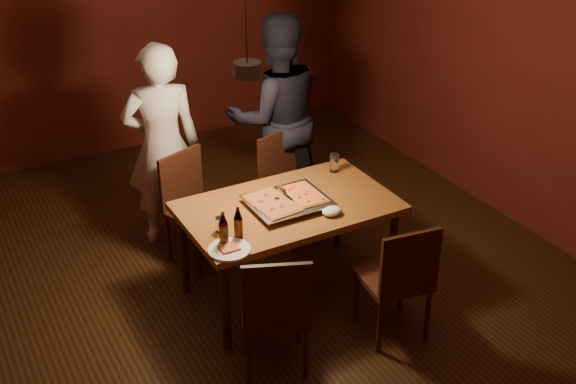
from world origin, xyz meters
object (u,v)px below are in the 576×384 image
chair_far_left (191,198)px  chair_far_right (286,176)px  chair_near_left (276,304)px  diner_dark (277,117)px  chair_near_right (401,272)px  dining_table (288,213)px  beer_bottle_a (223,229)px  pizza_tray (288,203)px  pendant_lamp (247,68)px  diner_white (162,146)px  plate_slice (229,250)px  beer_bottle_b (238,223)px

chair_far_left → chair_far_right: bearing=157.0°
chair_near_left → diner_dark: 2.15m
chair_near_left → chair_near_right: same height
dining_table → chair_far_left: chair_far_left is taller
chair_near_right → beer_bottle_a: (-1.00, 0.56, 0.33)m
pizza_tray → pendant_lamp: size_ratio=0.50×
chair_far_right → diner_white: bearing=-40.2°
chair_near_right → plate_slice: 1.13m
dining_table → plate_slice: (-0.62, -0.35, 0.08)m
chair_far_right → chair_near_right: 1.58m
dining_table → chair_near_left: chair_near_left is taller
diner_white → beer_bottle_b: bearing=101.2°
beer_bottle_a → diner_white: size_ratio=0.14×
diner_white → chair_near_left: bearing=101.5°
plate_slice → beer_bottle_b: bearing=43.8°
chair_far_right → diner_white: 1.04m
chair_far_left → diner_white: size_ratio=0.32×
chair_far_right → chair_near_left: bearing=43.8°
chair_near_right → pizza_tray: bearing=124.4°
beer_bottle_a → beer_bottle_b: size_ratio=1.03×
beer_bottle_a → diner_dark: size_ratio=0.13×
dining_table → diner_dark: diner_dark is taller
chair_far_right → beer_bottle_b: size_ratio=2.30×
pizza_tray → beer_bottle_a: beer_bottle_a is taller
chair_near_right → beer_bottle_a: size_ratio=2.10×
beer_bottle_a → chair_near_left: bearing=-75.0°
chair_far_right → chair_near_left: 1.73m
chair_near_left → chair_near_right: (0.88, -0.10, 0.00)m
pizza_tray → beer_bottle_b: bearing=-160.0°
pizza_tray → beer_bottle_a: size_ratio=2.38×
dining_table → chair_far_right: chair_far_right is taller
dining_table → pendant_lamp: 1.12m
chair_far_left → chair_near_right: 1.81m
chair_far_right → chair_far_left: bearing=-18.0°
chair_far_left → pizza_tray: size_ratio=0.98×
beer_bottle_a → beer_bottle_b: beer_bottle_a is taller
beer_bottle_a → dining_table: bearing=22.8°
chair_near_right → diner_dark: bearing=94.2°
chair_near_right → pendant_lamp: size_ratio=0.44×
chair_far_left → chair_near_left: size_ratio=0.98×
chair_far_right → pendant_lamp: 1.53m
dining_table → chair_far_left: size_ratio=2.78×
chair_near_right → pendant_lamp: 1.66m
pendant_lamp → pizza_tray: bearing=-27.5°
dining_table → pizza_tray: size_ratio=2.73×
beer_bottle_a → pendant_lamp: size_ratio=0.21×
chair_far_left → chair_near_left: (-0.06, -1.52, 0.00)m
diner_dark → chair_near_right: bearing=98.1°
diner_dark → chair_near_left: bearing=73.6°
chair_near_left → beer_bottle_a: size_ratio=2.38×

